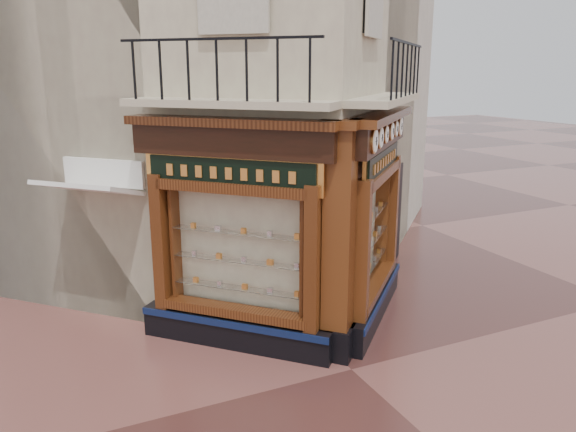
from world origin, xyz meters
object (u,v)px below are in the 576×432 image
awning (101,328)px  clock_d (391,131)px  clock_f (400,126)px  corner_pilaster (339,247)px  signboard_right (382,161)px  clock_e (396,129)px  clock_c (386,134)px  clock_b (380,138)px  signboard_left (230,173)px  clock_a (374,141)px

awning → clock_d: bearing=-153.3°
clock_f → awning: (-5.88, 1.01, -3.62)m
corner_pilaster → signboard_right: (1.46, 1.01, 1.15)m
corner_pilaster → clock_e: 2.98m
clock_c → clock_d: size_ratio=0.93×
clock_b → clock_e: bearing=0.0°
clock_f → signboard_left: bearing=146.2°
clock_a → clock_d: bearing=0.0°
awning → signboard_left: signboard_left is taller
clock_c → clock_d: bearing=0.0°
clock_c → signboard_left: clock_c is taller
clock_a → clock_d: size_ratio=1.20×
clock_a → signboard_left: 2.35m
clock_a → clock_f: 2.53m
corner_pilaster → clock_a: size_ratio=9.62×
corner_pilaster → clock_b: corner_pilaster is taller
clock_e → signboard_right: clock_e is taller
clock_f → signboard_right: size_ratio=0.19×
clock_b → clock_f: clock_f is taller
awning → signboard_right: size_ratio=0.84×
corner_pilaster → awning: (-3.50, 2.79, -1.95)m
clock_d → clock_e: size_ratio=1.09×
clock_d → signboard_right: 0.57m
corner_pilaster → signboard_left: bearing=100.2°
clock_b → clock_c: 0.51m
clock_a → clock_b: bearing=-0.0°
clock_f → signboard_left: (-3.84, -0.76, -0.52)m
awning → signboard_left: size_ratio=0.76×
clock_c → clock_e: 1.03m
clock_e → clock_b: bearing=-180.0°
clock_c → clock_f: clock_f is taller
awning → signboard_left: (2.04, -1.78, 3.10)m
awning → signboard_left: bearing=-176.1°
signboard_right → corner_pilaster: bearing=169.8°
corner_pilaster → clock_d: bearing=-12.3°
awning → corner_pilaster: bearing=-173.6°
clock_c → awning: (-4.79, 2.11, -3.62)m
clock_c → clock_d: clock_d is taller
signboard_left → awning: bearing=3.9°
clock_f → signboard_left: clock_f is taller
corner_pilaster → clock_f: 3.41m
clock_a → clock_e: clock_a is taller
clock_c → awning: clock_c is taller
clock_e → clock_d: bearing=-180.0°
corner_pilaster → clock_a: corner_pilaster is taller
clock_a → clock_e: bearing=0.0°
corner_pilaster → signboard_right: size_ratio=1.94×
corner_pilaster → clock_d: 2.61m
signboard_left → clock_f: bearing=-123.8°
clock_f → awning: 6.98m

